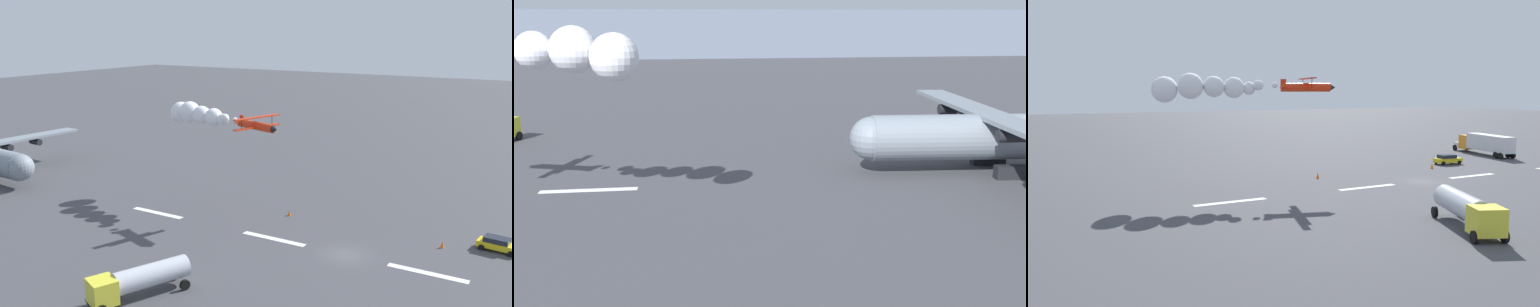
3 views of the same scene
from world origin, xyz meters
TOP-DOWN VIEW (x-y plane):
  - ground_plane at (0.00, 0.00)m, footprint 440.00×440.00m
  - runway_stripe_2 at (-8.79, 0.00)m, footprint 8.00×0.90m
  - runway_stripe_3 at (8.79, 0.00)m, footprint 8.00×0.90m
  - runway_stripe_4 at (26.36, 0.00)m, footprint 8.00×0.90m
  - stunt_biplane_red at (25.74, -8.81)m, footprint 21.24×10.32m
  - fuel_tanker_truck at (12.32, 18.59)m, footprint 5.98×9.54m
  - followme_car_yellow at (-13.92, -9.65)m, footprint 4.51×2.44m
  - traffic_cone_near at (-8.52, -7.37)m, footprint 0.44×0.44m
  - traffic_cone_far at (10.96, -8.00)m, footprint 0.44×0.44m

SIDE VIEW (x-z plane):
  - ground_plane at x=0.00m, z-range 0.00..0.00m
  - runway_stripe_2 at x=-8.79m, z-range 0.00..0.01m
  - runway_stripe_3 at x=8.79m, z-range 0.00..0.01m
  - runway_stripe_4 at x=26.36m, z-range 0.00..0.01m
  - traffic_cone_near at x=-8.52m, z-range 0.00..0.75m
  - traffic_cone_far at x=10.96m, z-range 0.00..0.75m
  - followme_car_yellow at x=-13.92m, z-range 0.05..1.57m
  - fuel_tanker_truck at x=12.32m, z-range 0.30..3.20m
  - stunt_biplane_red at x=25.74m, z-range 10.22..13.68m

